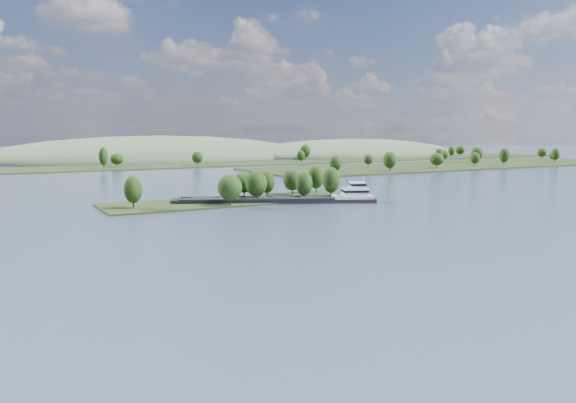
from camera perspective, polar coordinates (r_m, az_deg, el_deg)
ground at (r=164.38m, az=2.90°, el=-2.38°), size 1800.00×1800.00×0.00m
tree_island at (r=218.25m, az=-3.59°, el=1.11°), size 100.00×31.86×13.43m
right_bank at (r=448.84m, az=16.15°, el=3.64°), size 320.00×90.00×14.67m
back_shoreline at (r=428.74m, az=-16.21°, el=3.43°), size 900.00×60.00×16.23m
hill_east at (r=598.24m, az=6.52°, el=4.63°), size 260.00×140.00×36.00m
hill_west at (r=538.51m, az=-13.13°, el=4.20°), size 320.00×160.00×44.00m
cargo_barge at (r=213.32m, az=0.13°, el=0.23°), size 74.21×39.06×10.41m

